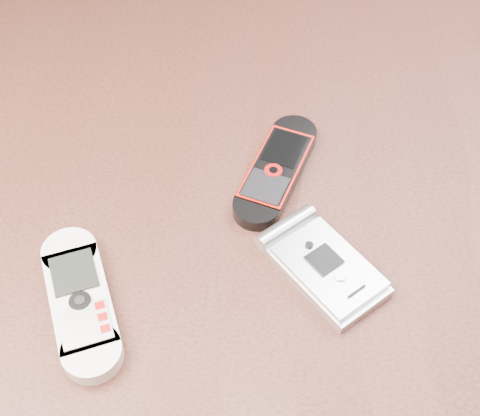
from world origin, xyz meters
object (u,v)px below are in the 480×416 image
nokia_white (80,300)px  table (235,278)px  nokia_black_red (276,169)px  motorola_razr (326,267)px

nokia_white → table: bearing=18.5°
table → nokia_white: (-0.12, -0.10, 0.11)m
nokia_black_red → table: bearing=-106.4°
table → motorola_razr: 0.15m
nokia_white → nokia_black_red: 0.22m
motorola_razr → table: bearing=103.2°
table → nokia_black_red: nokia_black_red is taller
nokia_white → nokia_black_red: (0.15, 0.15, -0.00)m
nokia_black_red → motorola_razr: bearing=-49.2°
table → nokia_white: size_ratio=8.32×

